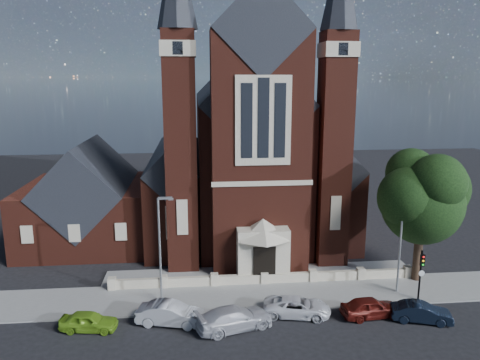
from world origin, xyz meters
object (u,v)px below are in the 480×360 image
Objects in this scene: traffic_signal at (421,269)px; car_dark_red at (371,307)px; street_lamp_right at (402,236)px; car_silver_a at (171,314)px; street_tree at (426,199)px; car_lime_van at (89,321)px; church at (243,152)px; street_lamp_left at (161,244)px; car_navy at (421,312)px; parish_hall at (89,204)px; car_silver_b at (234,318)px; car_white_suv at (297,307)px.

traffic_signal reaches higher than car_dark_red.
street_lamp_right reaches higher than car_silver_a.
street_tree reaches higher than car_lime_van.
car_dark_red is at bearing -135.45° from street_lamp_right.
street_tree is at bearing 34.26° from street_lamp_right.
car_lime_van is (-22.60, -3.37, -3.96)m from street_lamp_right.
church is 4.31× the size of street_lamp_right.
street_lamp_left is 18.67m from car_navy.
parish_hall is 2.35× the size of car_silver_b.
parish_hall is 3.05× the size of car_navy.
traffic_signal is (11.00, -20.52, -5.60)m from church.
traffic_signal is (-1.60, -3.28, -4.38)m from street_tree.
street_tree reaches higher than traffic_signal.
church is 6.73× the size of car_silver_b.
parish_hall is 18.04m from car_lime_van.
parish_hall reaches higher than car_dark_red.
street_lamp_left is 1.56× the size of car_silver_b.
car_dark_red is at bearing -13.32° from street_lamp_left.
car_lime_van is (3.49, -17.37, -3.37)m from parish_hall.
street_tree reaches higher than car_silver_b.
street_lamp_right is 17.96m from car_silver_a.
car_white_suv is at bearing 95.38° from car_navy.
car_navy is at bearing -108.46° from car_silver_b.
parish_hall is 1.51× the size of street_lamp_left.
street_tree is at bearing -8.18° from car_navy.
street_tree is at bearing -56.73° from car_white_suv.
street_lamp_left is 2.03× the size of car_navy.
church is 8.72× the size of traffic_signal.
parish_hall is at bearing 40.09° from car_silver_a.
street_lamp_right is 23.19m from car_lime_van.
car_white_suv is at bearing -85.92° from church.
car_lime_van is 14.07m from car_white_suv.
street_lamp_right is (-2.51, -1.71, -2.36)m from street_tree.
car_silver_a is (-18.18, -1.53, -1.83)m from traffic_signal.
car_silver_a is at bearing -175.20° from traffic_signal.
car_silver_b is (9.55, -0.71, 0.11)m from car_lime_van.
traffic_signal is 5.13m from car_dark_red.
street_lamp_right is 2.03× the size of car_navy.
street_lamp_right is at bearing -73.83° from car_lime_van.
car_lime_van is at bearing 105.69° from car_silver_a.
church is 26.38m from car_navy.
parish_hall is (-16.00, -4.94, -4.17)m from church.
car_lime_van is (-23.51, -1.80, -1.94)m from traffic_signal.
street_tree reaches higher than car_white_suv.
car_silver_a reaches higher than car_silver_b.
street_lamp_right is (26.09, -14.00, 0.59)m from parish_hall.
car_silver_b is 4.71m from car_white_suv.
street_tree is 10.07m from car_dark_red.
parish_hall is 31.85m from car_navy.
car_white_suv is at bearing -16.18° from street_lamp_left.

